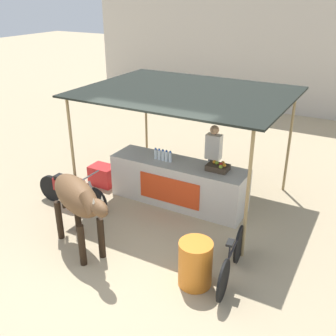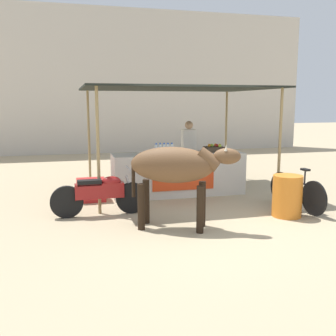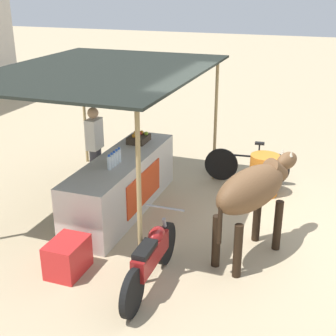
{
  "view_description": "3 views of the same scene",
  "coord_description": "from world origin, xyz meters",
  "px_view_note": "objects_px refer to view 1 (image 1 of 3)",
  "views": [
    {
      "loc": [
        3.52,
        -4.57,
        4.33
      ],
      "look_at": [
        0.1,
        1.56,
        1.11
      ],
      "focal_mm": 42.0,
      "sensor_mm": 36.0,
      "label": 1
    },
    {
      "loc": [
        -2.46,
        -6.3,
        2.1
      ],
      "look_at": [
        -0.44,
        1.44,
        0.76
      ],
      "focal_mm": 42.0,
      "sensor_mm": 36.0,
      "label": 2
    },
    {
      "loc": [
        -6.65,
        -1.02,
        3.71
      ],
      "look_at": [
        -0.04,
        1.35,
        0.91
      ],
      "focal_mm": 50.0,
      "sensor_mm": 36.0,
      "label": 3
    }
  ],
  "objects_px": {
    "motorcycle_parked": "(72,189)",
    "bicycle_leaning": "(232,260)",
    "water_barrel": "(195,263)",
    "cow": "(78,199)",
    "fruit_crate": "(218,167)",
    "stall_counter": "(178,183)",
    "cooler_box": "(103,175)",
    "vendor_behind_counter": "(213,160)"
  },
  "relations": [
    {
      "from": "cooler_box",
      "to": "motorcycle_parked",
      "type": "distance_m",
      "value": 1.2
    },
    {
      "from": "motorcycle_parked",
      "to": "bicycle_leaning",
      "type": "relative_size",
      "value": 1.09
    },
    {
      "from": "cooler_box",
      "to": "water_barrel",
      "type": "height_order",
      "value": "water_barrel"
    },
    {
      "from": "cow",
      "to": "bicycle_leaning",
      "type": "distance_m",
      "value": 2.79
    },
    {
      "from": "vendor_behind_counter",
      "to": "bicycle_leaning",
      "type": "xyz_separation_m",
      "value": [
        1.44,
        -2.55,
        -0.5
      ]
    },
    {
      "from": "vendor_behind_counter",
      "to": "cow",
      "type": "bearing_deg",
      "value": -111.22
    },
    {
      "from": "cow",
      "to": "bicycle_leaning",
      "type": "height_order",
      "value": "cow"
    },
    {
      "from": "water_barrel",
      "to": "cow",
      "type": "bearing_deg",
      "value": -175.86
    },
    {
      "from": "cooler_box",
      "to": "bicycle_leaning",
      "type": "bearing_deg",
      "value": -23.5
    },
    {
      "from": "cooler_box",
      "to": "water_barrel",
      "type": "xyz_separation_m",
      "value": [
        3.45,
        -2.1,
        0.15
      ]
    },
    {
      "from": "cooler_box",
      "to": "water_barrel",
      "type": "relative_size",
      "value": 0.77
    },
    {
      "from": "cow",
      "to": "fruit_crate",
      "type": "bearing_deg",
      "value": 56.28
    },
    {
      "from": "cow",
      "to": "stall_counter",
      "type": "bearing_deg",
      "value": 72.92
    },
    {
      "from": "stall_counter",
      "to": "vendor_behind_counter",
      "type": "height_order",
      "value": "vendor_behind_counter"
    },
    {
      "from": "fruit_crate",
      "to": "motorcycle_parked",
      "type": "distance_m",
      "value": 3.12
    },
    {
      "from": "cow",
      "to": "cooler_box",
      "type": "bearing_deg",
      "value": 119.24
    },
    {
      "from": "vendor_behind_counter",
      "to": "cooler_box",
      "type": "height_order",
      "value": "vendor_behind_counter"
    },
    {
      "from": "vendor_behind_counter",
      "to": "bicycle_leaning",
      "type": "distance_m",
      "value": 2.97
    },
    {
      "from": "fruit_crate",
      "to": "cow",
      "type": "xyz_separation_m",
      "value": [
        -1.6,
        -2.4,
        0.0
      ]
    },
    {
      "from": "stall_counter",
      "to": "bicycle_leaning",
      "type": "bearing_deg",
      "value": -43.04
    },
    {
      "from": "vendor_behind_counter",
      "to": "fruit_crate",
      "type": "bearing_deg",
      "value": -60.22
    },
    {
      "from": "fruit_crate",
      "to": "vendor_behind_counter",
      "type": "xyz_separation_m",
      "value": [
        -0.4,
        0.7,
        -0.18
      ]
    },
    {
      "from": "water_barrel",
      "to": "cow",
      "type": "distance_m",
      "value": 2.29
    },
    {
      "from": "vendor_behind_counter",
      "to": "cooler_box",
      "type": "bearing_deg",
      "value": -160.99
    },
    {
      "from": "vendor_behind_counter",
      "to": "cow",
      "type": "height_order",
      "value": "vendor_behind_counter"
    },
    {
      "from": "stall_counter",
      "to": "cow",
      "type": "distance_m",
      "value": 2.52
    },
    {
      "from": "cow",
      "to": "motorcycle_parked",
      "type": "height_order",
      "value": "cow"
    },
    {
      "from": "fruit_crate",
      "to": "water_barrel",
      "type": "height_order",
      "value": "fruit_crate"
    },
    {
      "from": "fruit_crate",
      "to": "stall_counter",
      "type": "bearing_deg",
      "value": -176.49
    },
    {
      "from": "motorcycle_parked",
      "to": "bicycle_leaning",
      "type": "xyz_separation_m",
      "value": [
        3.8,
        -0.52,
        -0.08
      ]
    },
    {
      "from": "stall_counter",
      "to": "water_barrel",
      "type": "distance_m",
      "value": 2.64
    },
    {
      "from": "cooler_box",
      "to": "cow",
      "type": "height_order",
      "value": "cow"
    },
    {
      "from": "stall_counter",
      "to": "vendor_behind_counter",
      "type": "bearing_deg",
      "value": 57.32
    },
    {
      "from": "fruit_crate",
      "to": "vendor_behind_counter",
      "type": "height_order",
      "value": "vendor_behind_counter"
    },
    {
      "from": "stall_counter",
      "to": "water_barrel",
      "type": "xyz_separation_m",
      "value": [
        1.47,
        -2.19,
        -0.09
      ]
    },
    {
      "from": "fruit_crate",
      "to": "cow",
      "type": "relative_size",
      "value": 0.24
    },
    {
      "from": "vendor_behind_counter",
      "to": "water_barrel",
      "type": "bearing_deg",
      "value": -71.54
    },
    {
      "from": "fruit_crate",
      "to": "motorcycle_parked",
      "type": "xyz_separation_m",
      "value": [
        -2.76,
        -1.33,
        -0.6
      ]
    },
    {
      "from": "vendor_behind_counter",
      "to": "bicycle_leaning",
      "type": "bearing_deg",
      "value": -60.53
    },
    {
      "from": "cow",
      "to": "bicycle_leaning",
      "type": "xyz_separation_m",
      "value": [
        2.65,
        0.56,
        -0.68
      ]
    },
    {
      "from": "vendor_behind_counter",
      "to": "water_barrel",
      "type": "xyz_separation_m",
      "value": [
        0.98,
        -2.95,
        -0.46
      ]
    },
    {
      "from": "stall_counter",
      "to": "cooler_box",
      "type": "relative_size",
      "value": 5.0
    }
  ]
}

